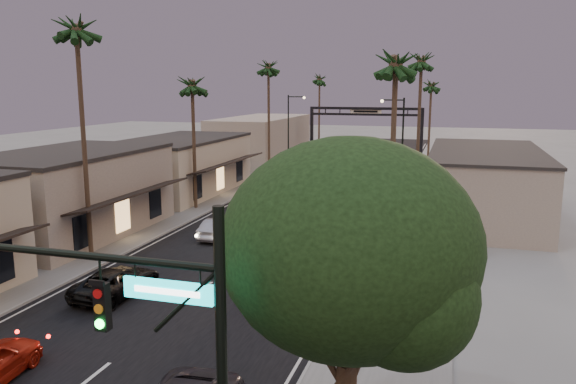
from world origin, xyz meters
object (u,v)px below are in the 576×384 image
Objects in this scene: palm_lc at (192,80)px; oncoming_silver at (219,228)px; traffic_signal at (133,333)px; arch at (366,120)px; palm_lb at (76,23)px; curbside_black at (283,276)px; streetlight_right at (399,140)px; palm_ld at (268,64)px; palm_far at (320,76)px; streetlight_left at (291,127)px; palm_rc at (431,82)px; corner_tree at (352,257)px; palm_ra at (396,56)px; oncoming_pickup at (116,282)px; palm_rb at (422,56)px.

oncoming_silver is (5.45, -7.79, -9.79)m from palm_lc.
arch is (-5.69, 66.00, 0.45)m from traffic_signal.
palm_lb is (-8.60, -48.00, 7.85)m from arch.
streetlight_right is at bearing 77.10° from curbside_black.
oncoming_silver is (5.45, -26.79, -11.74)m from palm_ld.
traffic_signal is 0.64× the size of palm_far.
palm_far is (-1.38, 20.00, 6.11)m from streetlight_left.
palm_rc is (17.20, 42.00, -2.92)m from palm_lb.
palm_lb is at bearing -90.00° from palm_ld.
palm_lc is at bearing 121.57° from curbside_black.
corner_tree is 63.26m from arch.
palm_lc is 0.92× the size of palm_ra.
palm_rc is at bearing -100.41° from oncoming_pickup.
corner_tree is 34.09m from palm_lc.
palm_rc is 0.92× the size of palm_far.
arch is 47.17m from palm_ra.
palm_lc is (-8.60, -34.00, 4.94)m from arch.
corner_tree is 0.72× the size of palm_rc.
curbside_black reaches higher than oncoming_silver.
streetlight_right is 0.68× the size of palm_ra.
arch reaches higher than oncoming_silver.
palm_ld is at bearing -78.32° from oncoming_pickup.
oncoming_pickup is 1.21× the size of oncoming_silver.
palm_rc is at bearing -109.12° from oncoming_silver.
oncoming_pickup is at bearing -93.93° from arch.
streetlight_left is 20.96m from palm_far.
curbside_black is at bearing -96.69° from streetlight_right.
palm_far is (-13.99, 74.00, 6.36)m from traffic_signal.
palm_lc is at bearing -149.89° from streetlight_right.
oncoming_silver is at bearing -126.66° from palm_rb.
curbside_black is at bearing 114.07° from corner_tree.
palm_rc is at bearing 87.22° from traffic_signal.
streetlight_right is 0.74× the size of palm_lc.
palm_ld reaches higher than palm_rc.
corner_tree is 24.36m from palm_lb.
palm_ld is 39.13m from curbside_black.
palm_lb is 1.15× the size of palm_ra.
streetlight_left reaches higher than curbside_black.
palm_lb is at bearing -92.67° from streetlight_left.
palm_rc is 45.48m from curbside_black.
streetlight_left is (-12.61, 54.00, 0.25)m from traffic_signal.
palm_far reaches higher than streetlight_left.
streetlight_left is 7.88m from palm_ld.
palm_rb reaches higher than oncoming_pickup.
palm_lc is at bearing 90.00° from palm_lb.
oncoming_pickup is at bearing -44.58° from palm_lb.
palm_rc is (-0.88, 56.55, 4.49)m from corner_tree.
oncoming_pickup is at bearing -114.47° from palm_rb.
streetlight_right is at bearing -43.21° from streetlight_left.
palm_ra is at bearing 159.33° from oncoming_silver.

